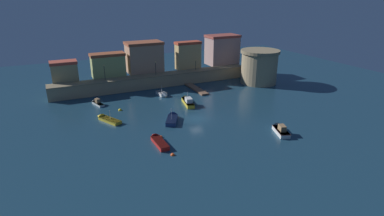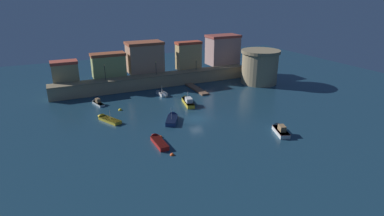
{
  "view_description": "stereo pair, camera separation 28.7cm",
  "coord_description": "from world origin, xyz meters",
  "px_view_note": "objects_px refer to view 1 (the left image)",
  "views": [
    {
      "loc": [
        -24.72,
        -50.85,
        23.39
      ],
      "look_at": [
        0.0,
        2.06,
        1.53
      ],
      "focal_mm": 28.97,
      "sensor_mm": 36.0,
      "label": 1
    },
    {
      "loc": [
        -24.46,
        -50.97,
        23.39
      ],
      "look_at": [
        0.0,
        2.06,
        1.53
      ],
      "focal_mm": 28.97,
      "sensor_mm": 36.0,
      "label": 2
    }
  ],
  "objects_px": {
    "moored_boat_1": "(97,102)",
    "mooring_buoy_2": "(173,155)",
    "quay_lamp_1": "(156,66)",
    "mooring_buoy_1": "(161,138)",
    "moored_boat_0": "(158,141)",
    "moored_boat_3": "(106,119)",
    "fortress_tower": "(259,66)",
    "moored_boat_2": "(172,118)",
    "quay_lamp_2": "(196,63)",
    "quay_lamp_0": "(104,70)",
    "mooring_buoy_0": "(120,110)",
    "moored_boat_6": "(279,129)",
    "moored_boat_4": "(163,94)",
    "moored_boat_5": "(187,101)"
  },
  "relations": [
    {
      "from": "moored_boat_1",
      "to": "mooring_buoy_2",
      "type": "xyz_separation_m",
      "value": [
        6.79,
        -28.71,
        -0.38
      ]
    },
    {
      "from": "quay_lamp_1",
      "to": "mooring_buoy_1",
      "type": "bearing_deg",
      "value": -107.48
    },
    {
      "from": "mooring_buoy_1",
      "to": "moored_boat_0",
      "type": "bearing_deg",
      "value": -123.88
    },
    {
      "from": "moored_boat_3",
      "to": "quay_lamp_1",
      "type": "bearing_deg",
      "value": -69.7
    },
    {
      "from": "fortress_tower",
      "to": "moored_boat_2",
      "type": "xyz_separation_m",
      "value": [
        -31.27,
        -14.87,
        -4.15
      ]
    },
    {
      "from": "fortress_tower",
      "to": "moored_boat_2",
      "type": "relative_size",
      "value": 1.71
    },
    {
      "from": "moored_boat_0",
      "to": "moored_boat_3",
      "type": "distance_m",
      "value": 14.63
    },
    {
      "from": "fortress_tower",
      "to": "quay_lamp_2",
      "type": "height_order",
      "value": "fortress_tower"
    },
    {
      "from": "moored_boat_1",
      "to": "moored_boat_2",
      "type": "bearing_deg",
      "value": -159.96
    },
    {
      "from": "quay_lamp_1",
      "to": "mooring_buoy_1",
      "type": "height_order",
      "value": "quay_lamp_1"
    },
    {
      "from": "quay_lamp_1",
      "to": "moored_boat_3",
      "type": "xyz_separation_m",
      "value": [
        -16.41,
        -17.91,
        -5.24
      ]
    },
    {
      "from": "quay_lamp_0",
      "to": "quay_lamp_2",
      "type": "distance_m",
      "value": 24.57
    },
    {
      "from": "moored_boat_1",
      "to": "mooring_buoy_0",
      "type": "xyz_separation_m",
      "value": [
        3.81,
        -6.13,
        -0.38
      ]
    },
    {
      "from": "quay_lamp_2",
      "to": "moored_boat_6",
      "type": "height_order",
      "value": "quay_lamp_2"
    },
    {
      "from": "moored_boat_1",
      "to": "moored_boat_6",
      "type": "bearing_deg",
      "value": -153.64
    },
    {
      "from": "mooring_buoy_0",
      "to": "mooring_buoy_1",
      "type": "distance_m",
      "value": 16.35
    },
    {
      "from": "mooring_buoy_0",
      "to": "moored_boat_4",
      "type": "bearing_deg",
      "value": 25.37
    },
    {
      "from": "moored_boat_5",
      "to": "quay_lamp_0",
      "type": "bearing_deg",
      "value": 53.8
    },
    {
      "from": "moored_boat_5",
      "to": "mooring_buoy_2",
      "type": "height_order",
      "value": "moored_boat_5"
    },
    {
      "from": "quay_lamp_2",
      "to": "moored_boat_5",
      "type": "relative_size",
      "value": 0.4
    },
    {
      "from": "moored_boat_6",
      "to": "mooring_buoy_1",
      "type": "height_order",
      "value": "moored_boat_6"
    },
    {
      "from": "fortress_tower",
      "to": "mooring_buoy_0",
      "type": "xyz_separation_m",
      "value": [
        -39.33,
        -5.18,
        -4.57
      ]
    },
    {
      "from": "moored_boat_2",
      "to": "moored_boat_5",
      "type": "distance_m",
      "value": 10.03
    },
    {
      "from": "moored_boat_0",
      "to": "moored_boat_2",
      "type": "distance_m",
      "value": 9.78
    },
    {
      "from": "quay_lamp_0",
      "to": "mooring_buoy_1",
      "type": "xyz_separation_m",
      "value": [
        3.67,
        -29.64,
        -5.79
      ]
    },
    {
      "from": "quay_lamp_1",
      "to": "moored_boat_4",
      "type": "distance_m",
      "value": 9.71
    },
    {
      "from": "fortress_tower",
      "to": "moored_boat_5",
      "type": "bearing_deg",
      "value": -163.56
    },
    {
      "from": "moored_boat_2",
      "to": "mooring_buoy_0",
      "type": "xyz_separation_m",
      "value": [
        -8.06,
        9.68,
        -0.42
      ]
    },
    {
      "from": "quay_lamp_0",
      "to": "mooring_buoy_0",
      "type": "distance_m",
      "value": 14.83
    },
    {
      "from": "moored_boat_1",
      "to": "fortress_tower",
      "type": "bearing_deg",
      "value": -108.12
    },
    {
      "from": "moored_boat_5",
      "to": "moored_boat_4",
      "type": "bearing_deg",
      "value": 32.42
    },
    {
      "from": "quay_lamp_0",
      "to": "moored_boat_2",
      "type": "distance_m",
      "value": 25.35
    },
    {
      "from": "quay_lamp_2",
      "to": "moored_boat_4",
      "type": "relative_size",
      "value": 0.69
    },
    {
      "from": "mooring_buoy_1",
      "to": "moored_boat_1",
      "type": "bearing_deg",
      "value": 108.09
    },
    {
      "from": "moored_boat_0",
      "to": "moored_boat_5",
      "type": "relative_size",
      "value": 0.84
    },
    {
      "from": "moored_boat_0",
      "to": "mooring_buoy_0",
      "type": "height_order",
      "value": "moored_boat_0"
    },
    {
      "from": "moored_boat_4",
      "to": "mooring_buoy_1",
      "type": "relative_size",
      "value": 5.92
    },
    {
      "from": "moored_boat_4",
      "to": "mooring_buoy_0",
      "type": "bearing_deg",
      "value": -70.66
    },
    {
      "from": "quay_lamp_0",
      "to": "moored_boat_1",
      "type": "relative_size",
      "value": 0.77
    },
    {
      "from": "fortress_tower",
      "to": "moored_boat_6",
      "type": "relative_size",
      "value": 1.74
    },
    {
      "from": "mooring_buoy_0",
      "to": "mooring_buoy_1",
      "type": "relative_size",
      "value": 1.08
    },
    {
      "from": "quay_lamp_1",
      "to": "mooring_buoy_0",
      "type": "height_order",
      "value": "quay_lamp_1"
    },
    {
      "from": "quay_lamp_1",
      "to": "quay_lamp_2",
      "type": "height_order",
      "value": "quay_lamp_1"
    },
    {
      "from": "moored_boat_3",
      "to": "moored_boat_6",
      "type": "height_order",
      "value": "moored_boat_3"
    },
    {
      "from": "moored_boat_0",
      "to": "moored_boat_1",
      "type": "distance_m",
      "value": 24.52
    },
    {
      "from": "moored_boat_2",
      "to": "moored_boat_3",
      "type": "bearing_deg",
      "value": 93.3
    },
    {
      "from": "quay_lamp_2",
      "to": "moored_boat_5",
      "type": "bearing_deg",
      "value": -121.58
    },
    {
      "from": "moored_boat_1",
      "to": "moored_boat_3",
      "type": "bearing_deg",
      "value": 163.96
    },
    {
      "from": "quay_lamp_0",
      "to": "moored_boat_0",
      "type": "xyz_separation_m",
      "value": [
        2.58,
        -31.26,
        -5.41
      ]
    },
    {
      "from": "quay_lamp_0",
      "to": "moored_boat_1",
      "type": "xyz_separation_m",
      "value": [
        -3.56,
        -7.52,
        -5.41
      ]
    }
  ]
}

